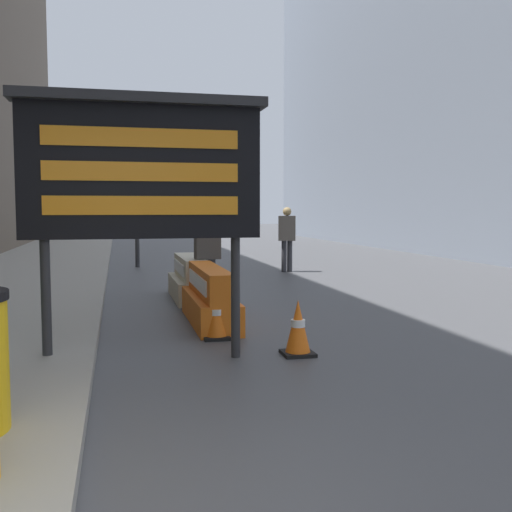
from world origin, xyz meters
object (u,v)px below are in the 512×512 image
(traffic_cone_near, at_px, (216,316))
(traffic_cone_mid, at_px, (298,328))
(jersey_barrier_orange_near, at_px, (210,299))
(jersey_barrier_cream, at_px, (190,280))
(traffic_light_near_curb, at_px, (136,169))
(pedestrian_passerby, at_px, (287,234))
(message_board, at_px, (142,169))
(pedestrian_worker, at_px, (207,249))

(traffic_cone_near, bearing_deg, traffic_cone_mid, -53.86)
(jersey_barrier_orange_near, height_order, traffic_cone_near, jersey_barrier_orange_near)
(jersey_barrier_cream, bearing_deg, traffic_light_near_curb, 96.72)
(jersey_barrier_cream, xyz_separation_m, pedestrian_passerby, (2.98, 4.08, 0.64))
(jersey_barrier_cream, bearing_deg, pedestrian_passerby, 53.80)
(message_board, distance_m, pedestrian_worker, 4.04)
(pedestrian_worker, bearing_deg, traffic_light_near_curb, -86.23)
(traffic_cone_mid, height_order, pedestrian_worker, pedestrian_worker)
(jersey_barrier_orange_near, bearing_deg, traffic_cone_mid, -72.15)
(traffic_cone_near, distance_m, traffic_light_near_curb, 9.88)
(jersey_barrier_orange_near, relative_size, pedestrian_worker, 1.37)
(traffic_cone_mid, height_order, traffic_light_near_curb, traffic_light_near_curb)
(traffic_cone_near, xyz_separation_m, pedestrian_worker, (0.30, 2.74, 0.66))
(pedestrian_passerby, bearing_deg, pedestrian_worker, 77.04)
(message_board, height_order, traffic_cone_mid, message_board)
(jersey_barrier_orange_near, height_order, pedestrian_passerby, pedestrian_passerby)
(pedestrian_worker, bearing_deg, pedestrian_passerby, -124.35)
(message_board, relative_size, pedestrian_passerby, 1.67)
(jersey_barrier_cream, height_order, traffic_light_near_curb, traffic_light_near_curb)
(message_board, distance_m, traffic_cone_mid, 2.40)
(traffic_cone_near, height_order, traffic_light_near_curb, traffic_light_near_curb)
(jersey_barrier_cream, xyz_separation_m, traffic_cone_mid, (0.67, -4.43, -0.04))
(message_board, xyz_separation_m, traffic_light_near_curb, (0.27, 10.52, 0.67))
(pedestrian_worker, relative_size, pedestrian_passerby, 0.96)
(traffic_cone_mid, distance_m, pedestrian_passerby, 8.84)
(jersey_barrier_orange_near, xyz_separation_m, traffic_light_near_curb, (-0.72, 8.51, 2.35))
(jersey_barrier_orange_near, distance_m, traffic_light_near_curb, 8.86)
(message_board, height_order, jersey_barrier_cream, message_board)
(traffic_cone_mid, xyz_separation_m, pedestrian_passerby, (2.32, 8.51, 0.68))
(jersey_barrier_orange_near, height_order, jersey_barrier_cream, jersey_barrier_orange_near)
(traffic_cone_near, height_order, traffic_cone_mid, traffic_cone_mid)
(traffic_light_near_curb, height_order, pedestrian_passerby, traffic_light_near_curb)
(jersey_barrier_cream, relative_size, pedestrian_passerby, 1.21)
(jersey_barrier_cream, height_order, traffic_cone_near, jersey_barrier_cream)
(traffic_light_near_curb, bearing_deg, pedestrian_worker, -82.11)
(jersey_barrier_orange_near, relative_size, jersey_barrier_cream, 1.09)
(traffic_cone_near, distance_m, traffic_cone_mid, 1.27)
(jersey_barrier_cream, relative_size, pedestrian_worker, 1.26)
(traffic_cone_mid, bearing_deg, traffic_light_near_curb, 97.50)
(jersey_barrier_cream, distance_m, traffic_light_near_curb, 6.63)
(jersey_barrier_orange_near, xyz_separation_m, pedestrian_passerby, (2.98, 6.43, 0.63))
(jersey_barrier_orange_near, distance_m, pedestrian_passerby, 7.12)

